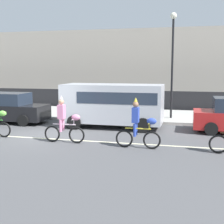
% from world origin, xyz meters
% --- Properties ---
extents(ground_plane, '(80.00, 80.00, 0.00)m').
position_xyz_m(ground_plane, '(0.00, 0.00, 0.00)').
color(ground_plane, '#4C4C4F').
extents(road_centre_line, '(36.00, 0.14, 0.01)m').
position_xyz_m(road_centre_line, '(0.00, -0.50, 0.00)').
color(road_centre_line, beige).
rests_on(road_centre_line, ground).
extents(sidewalk_curb, '(60.00, 5.00, 0.15)m').
position_xyz_m(sidewalk_curb, '(0.00, 6.50, 0.07)').
color(sidewalk_curb, '#ADAAA3').
rests_on(sidewalk_curb, ground).
extents(fence_line, '(40.00, 0.08, 1.40)m').
position_xyz_m(fence_line, '(0.00, 9.40, 0.70)').
color(fence_line, black).
rests_on(fence_line, ground).
extents(building_backdrop, '(28.00, 8.00, 6.28)m').
position_xyz_m(building_backdrop, '(-2.76, 18.00, 3.14)').
color(building_backdrop, '#B2A899').
rests_on(building_backdrop, ground).
extents(parade_cyclist_pink, '(1.72, 0.50, 1.92)m').
position_xyz_m(parade_cyclist_pink, '(1.46, -0.97, 0.84)').
color(parade_cyclist_pink, black).
rests_on(parade_cyclist_pink, ground).
extents(parade_cyclist_cobalt, '(1.72, 0.50, 1.92)m').
position_xyz_m(parade_cyclist_cobalt, '(4.49, -1.13, 0.84)').
color(parade_cyclist_cobalt, black).
rests_on(parade_cyclist_cobalt, ground).
extents(parked_van_silver, '(5.00, 2.22, 2.18)m').
position_xyz_m(parked_van_silver, '(2.63, 2.70, 1.28)').
color(parked_van_silver, silver).
rests_on(parked_van_silver, ground).
extents(parked_car_black, '(4.10, 1.92, 1.64)m').
position_xyz_m(parked_car_black, '(-3.27, 2.68, 0.78)').
color(parked_car_black, black).
rests_on(parked_car_black, ground).
extents(street_lamp_post, '(0.36, 0.36, 5.86)m').
position_xyz_m(street_lamp_post, '(5.32, 5.48, 3.99)').
color(street_lamp_post, black).
rests_on(street_lamp_post, sidewalk_curb).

